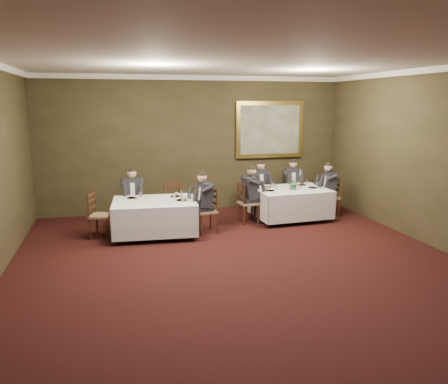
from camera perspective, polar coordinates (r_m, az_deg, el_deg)
name	(u,v)px	position (r m, az deg, el deg)	size (l,w,h in m)	color
ground	(254,281)	(7.21, 3.89, -11.50)	(10.00, 10.00, 0.00)	black
ceiling	(257,55)	(6.66, 4.33, 17.40)	(8.00, 10.00, 0.10)	silver
back_wall	(194,144)	(11.53, -3.88, 6.24)	(8.00, 0.10, 3.50)	#302D18
crown_molding	(257,59)	(6.66, 4.32, 16.88)	(8.00, 10.00, 0.12)	white
table_main	(290,201)	(10.81, 8.66, -1.21)	(1.83, 1.43, 0.67)	black
table_second	(155,215)	(9.53, -9.03, -2.97)	(1.88, 1.48, 0.67)	black
chair_main_backleft	(258,201)	(11.46, 4.51, -1.23)	(0.52, 0.50, 1.00)	olive
diner_main_backleft	(259,193)	(11.40, 4.55, -0.12)	(0.49, 0.55, 1.35)	black
chair_main_backright	(291,199)	(11.84, 8.77, -0.91)	(0.48, 0.46, 1.00)	olive
diner_main_backright	(292,191)	(11.79, 8.82, 0.16)	(0.45, 0.52, 1.35)	black
chair_main_endleft	(248,211)	(10.41, 3.10, -2.53)	(0.46, 0.47, 1.00)	olive
diner_main_endleft	(248,202)	(10.36, 3.17, -1.30)	(0.51, 0.44, 1.35)	black
chair_main_endright	(330,205)	(11.37, 13.69, -1.63)	(0.49, 0.51, 1.00)	olive
diner_main_endright	(330,196)	(11.32, 13.69, -0.51)	(0.54, 0.48, 1.35)	black
chair_sec_backleft	(133,213)	(10.46, -11.74, -2.69)	(0.45, 0.43, 1.00)	olive
diner_sec_backleft	(133,204)	(10.39, -11.79, -1.49)	(0.43, 0.49, 1.35)	black
chair_sec_backright	(174,211)	(10.47, -6.52, -2.50)	(0.48, 0.46, 1.00)	olive
chair_sec_endright	(207,220)	(9.66, -2.30, -3.65)	(0.48, 0.50, 1.00)	olive
diner_sec_endright	(206,210)	(9.59, -2.37, -2.34)	(0.53, 0.47, 1.35)	black
chair_sec_endleft	(101,225)	(9.62, -15.73, -4.14)	(0.54, 0.55, 1.00)	olive
centerpiece	(294,184)	(10.64, 9.09, 1.09)	(0.26, 0.22, 0.29)	#2D5926
candlestick	(300,181)	(10.84, 9.90, 1.40)	(0.07, 0.07, 0.46)	#B27C36
place_setting_table_main	(268,186)	(10.91, 5.82, 0.84)	(0.33, 0.31, 0.14)	white
place_setting_table_second	(134,196)	(9.84, -11.64, -0.52)	(0.33, 0.31, 0.14)	white
painting	(270,130)	(11.99, 5.99, 8.10)	(1.89, 0.09, 1.52)	#B89643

